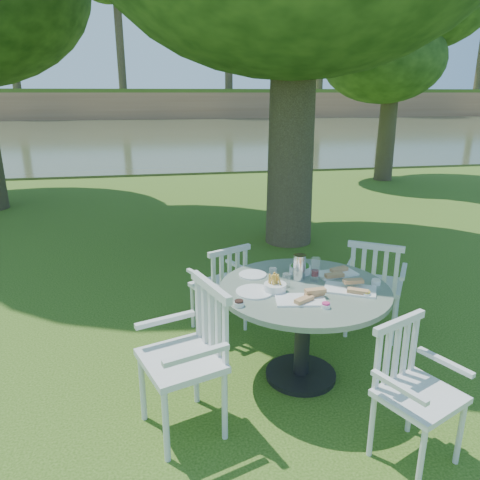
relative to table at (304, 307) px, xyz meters
name	(u,v)px	position (x,y,z in m)	size (l,w,h in m)	color
ground	(244,331)	(-0.30, 0.83, -0.61)	(140.00, 140.00, 0.00)	#23430E
table	(304,307)	(0.00, 0.00, 0.00)	(1.29, 1.29, 0.78)	black
chair_ne	(374,281)	(0.83, 0.51, -0.06)	(0.64, 0.63, 0.94)	silver
chair_nw	(223,282)	(-0.49, 0.84, -0.10)	(0.57, 0.55, 0.87)	silver
chair_sw	(195,347)	(-0.87, -0.40, -0.02)	(0.62, 0.64, 1.01)	silver
chair_se	(408,380)	(0.37, -0.90, -0.09)	(0.58, 0.56, 0.88)	silver
tableware	(299,280)	(-0.03, 0.06, 0.20)	(1.17, 0.82, 0.20)	white
river	(164,134)	(-0.30, 23.83, -0.61)	(100.00, 28.00, 0.12)	#363D24
far_bank	(156,32)	(-0.03, 41.95, 6.63)	(100.00, 18.00, 15.20)	#956545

